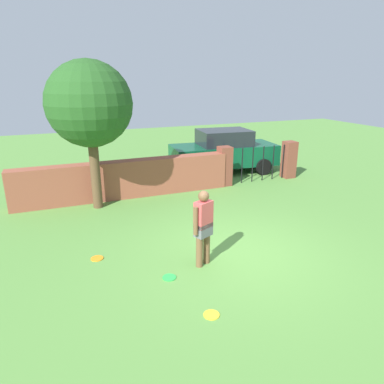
{
  "coord_description": "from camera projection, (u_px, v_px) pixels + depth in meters",
  "views": [
    {
      "loc": [
        -3.58,
        -6.14,
        3.76
      ],
      "look_at": [
        -0.46,
        1.61,
        1.0
      ],
      "focal_mm": 33.02,
      "sensor_mm": 36.0,
      "label": 1
    }
  ],
  "objects": [
    {
      "name": "ground_plane",
      "position": [
        238.0,
        253.0,
        7.86
      ],
      "size": [
        40.0,
        40.0,
        0.0
      ],
      "primitive_type": "plane",
      "color": "#568C3D"
    },
    {
      "name": "brick_wall",
      "position": [
        126.0,
        179.0,
        11.32
      ],
      "size": [
        6.9,
        0.5,
        1.2
      ],
      "primitive_type": "cube",
      "color": "brown",
      "rests_on": "ground"
    },
    {
      "name": "tree",
      "position": [
        89.0,
        105.0,
        9.67
      ],
      "size": [
        2.38,
        2.38,
        4.21
      ],
      "color": "brown",
      "rests_on": "ground"
    },
    {
      "name": "person",
      "position": [
        203.0,
        225.0,
        7.11
      ],
      "size": [
        0.5,
        0.35,
        1.62
      ],
      "rotation": [
        0.0,
        0.0,
        -2.72
      ],
      "color": "brown",
      "rests_on": "ground"
    },
    {
      "name": "fence_gate",
      "position": [
        258.0,
        163.0,
        13.04
      ],
      "size": [
        3.2,
        0.44,
        1.4
      ],
      "color": "brown",
      "rests_on": "ground"
    },
    {
      "name": "car",
      "position": [
        224.0,
        151.0,
        14.23
      ],
      "size": [
        4.33,
        2.21,
        1.72
      ],
      "rotation": [
        0.0,
        0.0,
        -0.09
      ],
      "color": "#0C4C2D",
      "rests_on": "ground"
    },
    {
      "name": "frisbee_green",
      "position": [
        169.0,
        277.0,
        6.89
      ],
      "size": [
        0.27,
        0.27,
        0.02
      ],
      "primitive_type": "cylinder",
      "color": "green",
      "rests_on": "ground"
    },
    {
      "name": "frisbee_yellow",
      "position": [
        211.0,
        315.0,
        5.81
      ],
      "size": [
        0.27,
        0.27,
        0.02
      ],
      "primitive_type": "cylinder",
      "color": "yellow",
      "rests_on": "ground"
    },
    {
      "name": "frisbee_orange",
      "position": [
        97.0,
        258.0,
        7.61
      ],
      "size": [
        0.27,
        0.27,
        0.02
      ],
      "primitive_type": "cylinder",
      "color": "orange",
      "rests_on": "ground"
    }
  ]
}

